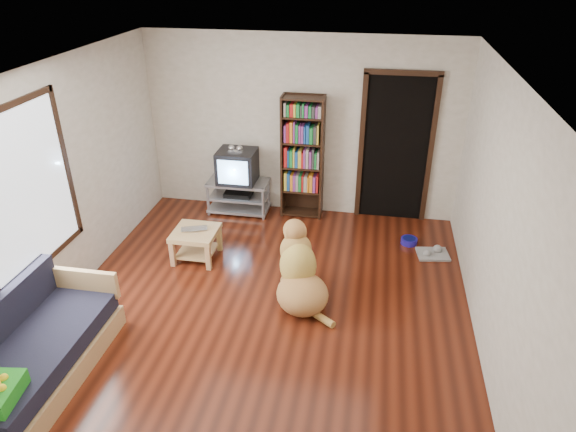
% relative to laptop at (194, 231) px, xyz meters
% --- Properties ---
extents(ground, '(5.00, 5.00, 0.00)m').
position_rel_laptop_xyz_m(ground, '(1.10, -0.84, -0.41)').
color(ground, '#561E0E').
rests_on(ground, ground).
extents(ceiling, '(5.00, 5.00, 0.00)m').
position_rel_laptop_xyz_m(ceiling, '(1.10, -0.84, 2.19)').
color(ceiling, white).
rests_on(ceiling, ground).
extents(wall_back, '(4.50, 0.00, 4.50)m').
position_rel_laptop_xyz_m(wall_back, '(1.10, 1.66, 0.89)').
color(wall_back, beige).
rests_on(wall_back, ground).
extents(wall_front, '(4.50, 0.00, 4.50)m').
position_rel_laptop_xyz_m(wall_front, '(1.10, -3.34, 0.89)').
color(wall_front, beige).
rests_on(wall_front, ground).
extents(wall_left, '(0.00, 5.00, 5.00)m').
position_rel_laptop_xyz_m(wall_left, '(-1.15, -0.84, 0.89)').
color(wall_left, beige).
rests_on(wall_left, ground).
extents(wall_right, '(0.00, 5.00, 5.00)m').
position_rel_laptop_xyz_m(wall_right, '(3.35, -0.84, 0.89)').
color(wall_right, beige).
rests_on(wall_right, ground).
extents(laptop, '(0.38, 0.31, 0.03)m').
position_rel_laptop_xyz_m(laptop, '(0.00, 0.00, 0.00)').
color(laptop, '#BAB9BE').
rests_on(laptop, coffee_table).
extents(dog_bowl, '(0.22, 0.22, 0.08)m').
position_rel_laptop_xyz_m(dog_bowl, '(2.72, 0.88, -0.37)').
color(dog_bowl, '#1E148F').
rests_on(dog_bowl, ground).
extents(grey_rag, '(0.44, 0.38, 0.03)m').
position_rel_laptop_xyz_m(grey_rag, '(3.02, 0.63, -0.40)').
color(grey_rag, '#959595').
rests_on(grey_rag, ground).
extents(window, '(0.03, 1.46, 1.70)m').
position_rel_laptop_xyz_m(window, '(-1.14, -1.34, 1.09)').
color(window, white).
rests_on(window, wall_left).
extents(doorway, '(1.03, 0.05, 2.19)m').
position_rel_laptop_xyz_m(doorway, '(2.45, 1.64, 0.71)').
color(doorway, black).
rests_on(doorway, wall_back).
extents(tv_stand, '(0.90, 0.45, 0.50)m').
position_rel_laptop_xyz_m(tv_stand, '(0.20, 1.41, -0.14)').
color(tv_stand, '#99999E').
rests_on(tv_stand, ground).
extents(crt_tv, '(0.55, 0.52, 0.58)m').
position_rel_laptop_xyz_m(crt_tv, '(0.20, 1.43, 0.33)').
color(crt_tv, black).
rests_on(crt_tv, tv_stand).
extents(bookshelf, '(0.60, 0.30, 1.80)m').
position_rel_laptop_xyz_m(bookshelf, '(1.15, 1.50, 0.59)').
color(bookshelf, black).
rests_on(bookshelf, ground).
extents(sofa, '(0.80, 1.80, 0.80)m').
position_rel_laptop_xyz_m(sofa, '(-0.78, -2.22, -0.15)').
color(sofa, tan).
rests_on(sofa, ground).
extents(coffee_table, '(0.55, 0.55, 0.40)m').
position_rel_laptop_xyz_m(coffee_table, '(0.00, 0.03, -0.13)').
color(coffee_table, tan).
rests_on(coffee_table, ground).
extents(dog, '(0.79, 1.03, 0.93)m').
position_rel_laptop_xyz_m(dog, '(1.44, -0.60, -0.07)').
color(dog, '#B67646').
rests_on(dog, ground).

